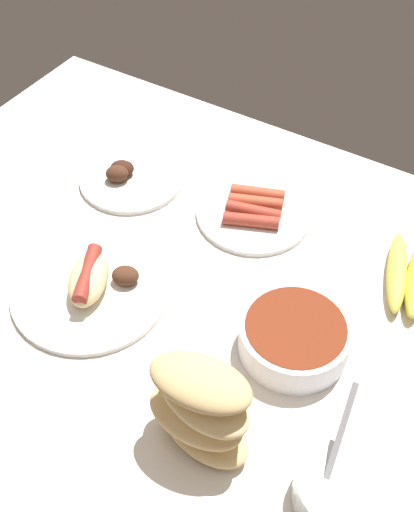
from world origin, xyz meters
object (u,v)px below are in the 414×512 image
(plate_hotdog_assembled, at_px, (91,285))
(plate_grilled_meat, at_px, (130,177))
(bread_stack, at_px, (201,408))
(plate_sausages, at_px, (254,211))
(bowl_coleslaw, at_px, (347,488))
(bowl_chili, at_px, (294,336))

(plate_hotdog_assembled, relative_size, plate_grilled_meat, 1.29)
(bread_stack, bearing_deg, plate_grilled_meat, -43.69)
(plate_sausages, bearing_deg, bread_stack, 109.27)
(plate_hotdog_assembled, distance_m, bread_stack, 0.31)
(plate_hotdog_assembled, distance_m, plate_grilled_meat, 0.28)
(plate_grilled_meat, distance_m, bowl_coleslaw, 0.69)
(plate_sausages, bearing_deg, plate_hotdog_assembled, 64.75)
(plate_grilled_meat, height_order, plate_sausages, plate_grilled_meat)
(plate_sausages, relative_size, bowl_coleslaw, 1.36)
(bread_stack, bearing_deg, bowl_chili, -102.65)
(plate_grilled_meat, relative_size, plate_sausages, 0.95)
(plate_sausages, height_order, bowl_coleslaw, bowl_coleslaw)
(plate_sausages, bearing_deg, bowl_chili, 129.93)
(bowl_coleslaw, bearing_deg, plate_hotdog_assembled, -12.14)
(bowl_chili, xyz_separation_m, bowl_coleslaw, (-0.15, 0.17, 0.00))
(bowl_chili, height_order, plate_sausages, bowl_chili)
(bowl_coleslaw, bearing_deg, bowl_chili, -47.88)
(bowl_chili, height_order, bread_stack, bread_stack)
(bowl_chili, distance_m, plate_sausages, 0.29)
(bowl_chili, bearing_deg, plate_sausages, -50.07)
(plate_hotdog_assembled, height_order, bread_stack, bread_stack)
(plate_hotdog_assembled, bearing_deg, plate_grilled_meat, -66.50)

